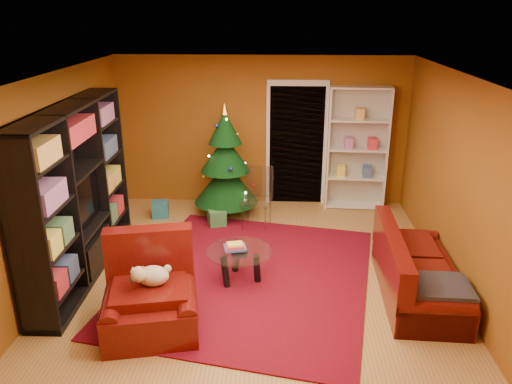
{
  "coord_description": "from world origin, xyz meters",
  "views": [
    {
      "loc": [
        0.29,
        -5.76,
        3.34
      ],
      "look_at": [
        0.0,
        0.4,
        1.05
      ],
      "focal_mm": 35.0,
      "sensor_mm": 36.0,
      "label": 1
    }
  ],
  "objects_px": {
    "sofa": "(419,265)",
    "acrylic_chair": "(256,202)",
    "rug": "(250,277)",
    "armchair": "(150,295)",
    "dog": "(153,276)",
    "christmas_tree": "(226,162)",
    "white_bookshelf": "(357,149)",
    "gift_box_green": "(217,218)",
    "gift_box_teal": "(160,209)",
    "coffee_table": "(240,265)",
    "media_unit": "(77,193)"
  },
  "relations": [
    {
      "from": "armchair",
      "to": "acrylic_chair",
      "type": "height_order",
      "value": "acrylic_chair"
    },
    {
      "from": "acrylic_chair",
      "to": "gift_box_green",
      "type": "bearing_deg",
      "value": -173.04
    },
    {
      "from": "coffee_table",
      "to": "rug",
      "type": "bearing_deg",
      "value": 32.73
    },
    {
      "from": "armchair",
      "to": "sofa",
      "type": "relative_size",
      "value": 0.57
    },
    {
      "from": "rug",
      "to": "acrylic_chair",
      "type": "height_order",
      "value": "acrylic_chair"
    },
    {
      "from": "gift_box_teal",
      "to": "acrylic_chair",
      "type": "distance_m",
      "value": 1.71
    },
    {
      "from": "armchair",
      "to": "sofa",
      "type": "bearing_deg",
      "value": 3.66
    },
    {
      "from": "gift_box_teal",
      "to": "white_bookshelf",
      "type": "xyz_separation_m",
      "value": [
        3.32,
        0.62,
        0.93
      ]
    },
    {
      "from": "coffee_table",
      "to": "media_unit",
      "type": "bearing_deg",
      "value": 175.29
    },
    {
      "from": "white_bookshelf",
      "to": "media_unit",
      "type": "bearing_deg",
      "value": -144.6
    },
    {
      "from": "rug",
      "to": "dog",
      "type": "height_order",
      "value": "dog"
    },
    {
      "from": "white_bookshelf",
      "to": "dog",
      "type": "relative_size",
      "value": 5.44
    },
    {
      "from": "gift_box_green",
      "to": "coffee_table",
      "type": "xyz_separation_m",
      "value": [
        0.51,
        -1.72,
        0.09
      ]
    },
    {
      "from": "gift_box_green",
      "to": "coffee_table",
      "type": "distance_m",
      "value": 1.8
    },
    {
      "from": "white_bookshelf",
      "to": "gift_box_teal",
      "type": "bearing_deg",
      "value": -166.53
    },
    {
      "from": "dog",
      "to": "coffee_table",
      "type": "distance_m",
      "value": 1.38
    },
    {
      "from": "rug",
      "to": "armchair",
      "type": "xyz_separation_m",
      "value": [
        -1.01,
        -1.15,
        0.41
      ]
    },
    {
      "from": "media_unit",
      "to": "gift_box_green",
      "type": "relative_size",
      "value": 10.74
    },
    {
      "from": "rug",
      "to": "coffee_table",
      "type": "distance_m",
      "value": 0.26
    },
    {
      "from": "gift_box_teal",
      "to": "acrylic_chair",
      "type": "xyz_separation_m",
      "value": [
        1.64,
        -0.36,
        0.31
      ]
    },
    {
      "from": "dog",
      "to": "gift_box_green",
      "type": "bearing_deg",
      "value": 71.18
    },
    {
      "from": "gift_box_teal",
      "to": "gift_box_green",
      "type": "bearing_deg",
      "value": -17.64
    },
    {
      "from": "christmas_tree",
      "to": "gift_box_teal",
      "type": "xyz_separation_m",
      "value": [
        -1.11,
        -0.15,
        -0.8
      ]
    },
    {
      "from": "gift_box_teal",
      "to": "dog",
      "type": "distance_m",
      "value": 3.16
    },
    {
      "from": "gift_box_teal",
      "to": "dog",
      "type": "height_order",
      "value": "dog"
    },
    {
      "from": "coffee_table",
      "to": "acrylic_chair",
      "type": "xyz_separation_m",
      "value": [
        0.14,
        1.68,
        0.22
      ]
    },
    {
      "from": "sofa",
      "to": "acrylic_chair",
      "type": "bearing_deg",
      "value": 49.77
    },
    {
      "from": "dog",
      "to": "coffee_table",
      "type": "relative_size",
      "value": 0.47
    },
    {
      "from": "gift_box_teal",
      "to": "gift_box_green",
      "type": "xyz_separation_m",
      "value": [
        1.0,
        -0.32,
        0.0
      ]
    },
    {
      "from": "christmas_tree",
      "to": "white_bookshelf",
      "type": "xyz_separation_m",
      "value": [
        2.21,
        0.46,
        0.13
      ]
    },
    {
      "from": "dog",
      "to": "sofa",
      "type": "height_order",
      "value": "sofa"
    },
    {
      "from": "media_unit",
      "to": "white_bookshelf",
      "type": "distance_m",
      "value": 4.63
    },
    {
      "from": "dog",
      "to": "acrylic_chair",
      "type": "xyz_separation_m",
      "value": [
        0.99,
        2.7,
        -0.18
      ]
    },
    {
      "from": "christmas_tree",
      "to": "white_bookshelf",
      "type": "relative_size",
      "value": 0.88
    },
    {
      "from": "gift_box_green",
      "to": "gift_box_teal",
      "type": "bearing_deg",
      "value": 162.36
    },
    {
      "from": "christmas_tree",
      "to": "armchair",
      "type": "height_order",
      "value": "christmas_tree"
    },
    {
      "from": "christmas_tree",
      "to": "gift_box_green",
      "type": "bearing_deg",
      "value": -102.97
    },
    {
      "from": "gift_box_teal",
      "to": "coffee_table",
      "type": "distance_m",
      "value": 2.54
    },
    {
      "from": "dog",
      "to": "white_bookshelf",
      "type": "bearing_deg",
      "value": 42.36
    },
    {
      "from": "sofa",
      "to": "rug",
      "type": "bearing_deg",
      "value": 84.2
    },
    {
      "from": "armchair",
      "to": "acrylic_chair",
      "type": "bearing_deg",
      "value": 57.94
    },
    {
      "from": "gift_box_green",
      "to": "coffee_table",
      "type": "relative_size",
      "value": 0.32
    },
    {
      "from": "dog",
      "to": "christmas_tree",
      "type": "bearing_deg",
      "value": 70.31
    },
    {
      "from": "media_unit",
      "to": "white_bookshelf",
      "type": "height_order",
      "value": "media_unit"
    },
    {
      "from": "rug",
      "to": "gift_box_teal",
      "type": "distance_m",
      "value": 2.55
    },
    {
      "from": "gift_box_teal",
      "to": "dog",
      "type": "relative_size",
      "value": 0.67
    },
    {
      "from": "armchair",
      "to": "dog",
      "type": "bearing_deg",
      "value": 45.0
    },
    {
      "from": "christmas_tree",
      "to": "dog",
      "type": "xyz_separation_m",
      "value": [
        -0.45,
        -3.21,
        -0.3
      ]
    },
    {
      "from": "dog",
      "to": "coffee_table",
      "type": "xyz_separation_m",
      "value": [
        0.85,
        1.02,
        -0.4
      ]
    },
    {
      "from": "armchair",
      "to": "coffee_table",
      "type": "distance_m",
      "value": 1.41
    }
  ]
}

